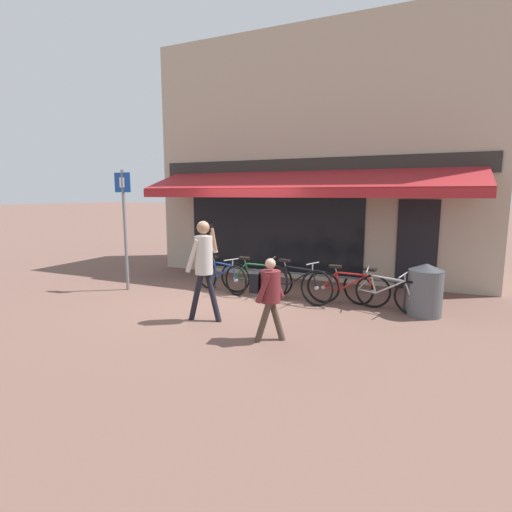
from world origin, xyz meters
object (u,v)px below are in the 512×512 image
at_px(bicycle_red, 347,288).
at_px(parking_sign, 124,218).
at_px(bicycle_blue, 221,276).
at_px(bicycle_black, 294,283).
at_px(pedestrian_adult, 204,259).
at_px(litter_bin, 425,290).
at_px(pedestrian_child, 268,290).
at_px(bicycle_green, 256,278).
at_px(bicycle_silver, 383,292).

height_order(bicycle_red, parking_sign, parking_sign).
height_order(bicycle_blue, bicycle_black, bicycle_black).
bearing_deg(pedestrian_adult, litter_bin, 37.69).
bearing_deg(pedestrian_child, bicycle_red, 64.05).
xyz_separation_m(pedestrian_adult, litter_bin, (3.54, 1.92, -0.62)).
xyz_separation_m(litter_bin, parking_sign, (-6.40, -0.69, 1.18)).
relative_size(bicycle_green, pedestrian_adult, 0.96).
bearing_deg(pedestrian_child, parking_sign, 148.50).
bearing_deg(bicycle_green, pedestrian_adult, -95.49).
distance_m(bicycle_black, pedestrian_child, 2.35).
height_order(bicycle_green, bicycle_black, bicycle_black).
bearing_deg(pedestrian_adult, bicycle_silver, 43.88).
bearing_deg(bicycle_black, parking_sign, -159.72).
bearing_deg(bicycle_blue, pedestrian_adult, -49.60).
relative_size(pedestrian_child, parking_sign, 0.47).
height_order(pedestrian_adult, pedestrian_child, pedestrian_adult).
bearing_deg(bicycle_black, litter_bin, 13.59).
relative_size(pedestrian_adult, pedestrian_child, 1.38).
bearing_deg(bicycle_green, pedestrian_child, -65.31).
relative_size(bicycle_silver, pedestrian_adult, 0.96).
distance_m(bicycle_red, pedestrian_child, 2.57).
relative_size(pedestrian_adult, parking_sign, 0.64).
xyz_separation_m(bicycle_green, bicycle_black, (0.97, -0.20, 0.01)).
xyz_separation_m(pedestrian_adult, parking_sign, (-2.87, 1.23, 0.57)).
height_order(bicycle_red, pedestrian_child, pedestrian_child).
bearing_deg(pedestrian_adult, bicycle_blue, 120.76).
relative_size(bicycle_red, pedestrian_adult, 0.94).
relative_size(pedestrian_child, litter_bin, 1.33).
bearing_deg(litter_bin, bicycle_red, 177.31).
bearing_deg(bicycle_red, bicycle_silver, -6.73).
height_order(bicycle_silver, pedestrian_adult, pedestrian_adult).
height_order(bicycle_black, pedestrian_adult, pedestrian_adult).
bearing_deg(bicycle_blue, pedestrian_child, -29.16).
distance_m(bicycle_silver, pedestrian_child, 2.80).
distance_m(bicycle_green, bicycle_silver, 2.73).
bearing_deg(bicycle_black, pedestrian_adult, -107.97).
height_order(bicycle_green, pedestrian_adult, pedestrian_adult).
height_order(bicycle_red, pedestrian_adult, pedestrian_adult).
bearing_deg(pedestrian_adult, bicycle_black, 69.63).
bearing_deg(bicycle_blue, bicycle_red, 19.19).
bearing_deg(bicycle_black, pedestrian_child, -69.38).
distance_m(pedestrian_child, litter_bin, 3.21).
distance_m(bicycle_green, litter_bin, 3.47).
distance_m(bicycle_blue, parking_sign, 2.57).
relative_size(bicycle_red, parking_sign, 0.60).
bearing_deg(pedestrian_child, bicycle_black, 89.12).
xyz_separation_m(bicycle_green, parking_sign, (-2.93, -0.80, 1.29)).
distance_m(bicycle_silver, pedestrian_adult, 3.49).
bearing_deg(bicycle_silver, bicycle_green, -163.03).
xyz_separation_m(bicycle_blue, bicycle_green, (0.85, 0.06, 0.01)).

